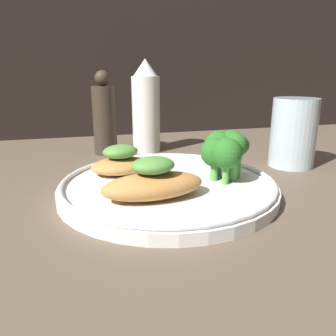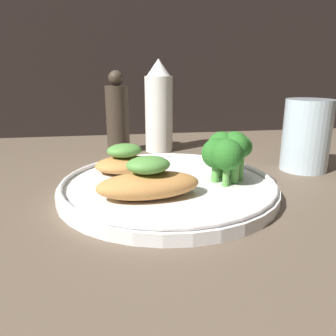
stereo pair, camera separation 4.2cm
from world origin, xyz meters
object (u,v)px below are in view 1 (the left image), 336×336
(sauce_bottle, at_px, (146,108))
(drinking_glass, at_px, (293,133))
(broccoli_bunch, at_px, (226,149))
(pepper_grinder, at_px, (104,117))
(plate, at_px, (168,186))

(sauce_bottle, distance_m, drinking_glass, 0.27)
(broccoli_bunch, relative_size, pepper_grinder, 0.48)
(pepper_grinder, relative_size, drinking_glass, 1.38)
(broccoli_bunch, xyz_separation_m, drinking_glass, (0.15, 0.07, 0.00))
(plate, xyz_separation_m, broccoli_bunch, (0.08, -0.00, 0.05))
(sauce_bottle, bearing_deg, pepper_grinder, 180.00)
(sauce_bottle, xyz_separation_m, pepper_grinder, (-0.08, 0.00, -0.01))
(sauce_bottle, height_order, pepper_grinder, sauce_bottle)
(plate, height_order, broccoli_bunch, broccoli_bunch)
(sauce_bottle, height_order, drinking_glass, sauce_bottle)
(sauce_bottle, bearing_deg, broccoli_bunch, -76.84)
(pepper_grinder, xyz_separation_m, drinking_glass, (0.29, -0.17, -0.01))
(plate, relative_size, sauce_bottle, 1.59)
(broccoli_bunch, distance_m, sauce_bottle, 0.25)
(plate, relative_size, broccoli_bunch, 3.76)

